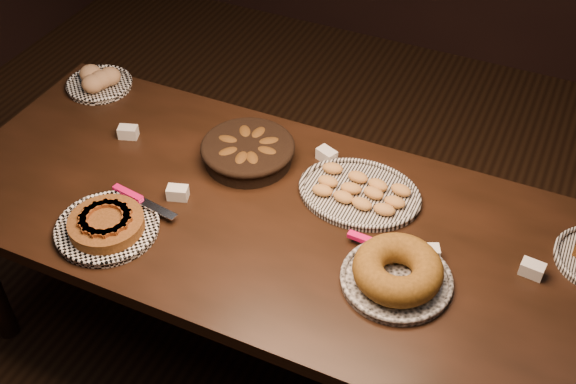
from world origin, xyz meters
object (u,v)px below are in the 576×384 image
at_px(buffet_table, 287,234).
at_px(madeleine_platter, 360,192).
at_px(bundt_cake_plate, 397,272).
at_px(apple_tart_plate, 107,225).

bearing_deg(buffet_table, madeleine_platter, 48.50).
xyz_separation_m(buffet_table, bundt_cake_plate, (0.41, -0.11, 0.12)).
bearing_deg(madeleine_platter, bundt_cake_plate, -34.05).
bearing_deg(bundt_cake_plate, buffet_table, -177.66).
distance_m(buffet_table, madeleine_platter, 0.29).
xyz_separation_m(madeleine_platter, bundt_cake_plate, (0.24, -0.32, 0.03)).
bearing_deg(buffet_table, apple_tart_plate, -149.74).
distance_m(buffet_table, bundt_cake_plate, 0.45).
bearing_deg(bundt_cake_plate, apple_tart_plate, -151.34).
bearing_deg(apple_tart_plate, madeleine_platter, 40.67).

